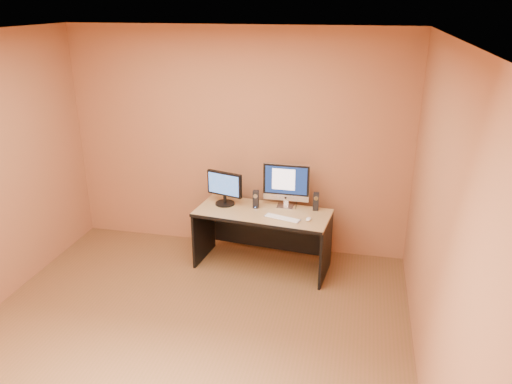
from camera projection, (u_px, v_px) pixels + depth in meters
The scene contains 12 objects.
floor at pixel (183, 343), 4.43m from camera, with size 4.00×4.00×0.00m, color brown.
walls at pixel (174, 208), 3.96m from camera, with size 4.00×4.00×2.60m, color #905B3A, non-canonical shape.
ceiling at pixel (163, 37), 3.49m from camera, with size 4.00×4.00×0.00m, color white.
desk at pixel (262, 239), 5.58m from camera, with size 1.46×0.64×0.68m, color #A68153, non-canonical shape.
imac at pixel (286, 186), 5.50m from camera, with size 0.52×0.19×0.50m, color #B3B3B8, non-canonical shape.
second_monitor at pixel (225, 188), 5.59m from camera, with size 0.44×0.22×0.38m, color black, non-canonical shape.
speaker_left at pixel (256, 199), 5.53m from camera, with size 0.06×0.07×0.20m, color black, non-canonical shape.
speaker_right at pixel (316, 201), 5.47m from camera, with size 0.06×0.07×0.20m, color black, non-canonical shape.
keyboard at pixel (282, 218), 5.27m from camera, with size 0.39×0.11×0.02m, color silver.
mouse at pixel (308, 219), 5.23m from camera, with size 0.05×0.09×0.03m, color white.
cable_a at pixel (296, 205), 5.62m from camera, with size 0.01×0.01×0.20m, color black.
cable_b at pixel (283, 204), 5.66m from camera, with size 0.01×0.01×0.16m, color black.
Camera 1 is at (1.41, -3.42, 2.85)m, focal length 35.00 mm.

